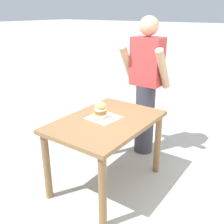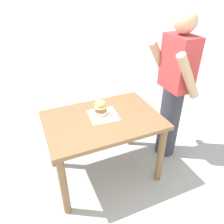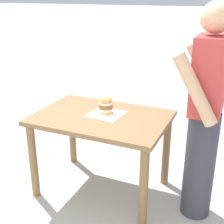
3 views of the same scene
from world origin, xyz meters
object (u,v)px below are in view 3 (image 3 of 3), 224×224
Objects in this scene: patio_table at (102,129)px; diner_across_table at (205,114)px; pickle_spear at (108,109)px; sandwich at (106,104)px.

diner_across_table is (-0.02, 0.85, 0.27)m from patio_table.
diner_across_table is at bearing 82.75° from pickle_spear.
diner_across_table reaches higher than sandwich.
sandwich reaches higher than pickle_spear.
patio_table is 0.67× the size of diner_across_table.
sandwich is 2.14× the size of pickle_spear.
pickle_spear is at bearing -177.56° from sandwich.
diner_across_table reaches higher than pickle_spear.
pickle_spear is 0.05× the size of diner_across_table.
sandwich is 0.09m from pickle_spear.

